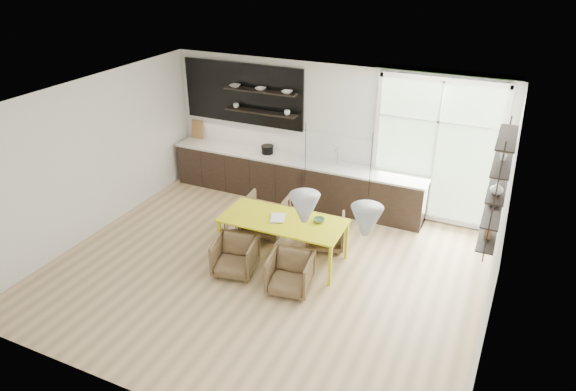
# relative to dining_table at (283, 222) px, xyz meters

# --- Properties ---
(room) EXTENTS (7.02, 6.01, 2.91)m
(room) POSITION_rel_dining_table_xyz_m (0.43, 0.61, 0.74)
(room) COLOR #DCB585
(room) RESTS_ON ground
(kitchen_run) EXTENTS (5.54, 0.69, 2.75)m
(kitchen_run) POSITION_rel_dining_table_xyz_m (-0.84, 2.20, -0.12)
(kitchen_run) COLOR black
(kitchen_run) RESTS_ON ground
(right_shelving) EXTENTS (0.26, 1.22, 1.90)m
(right_shelving) POSITION_rel_dining_table_xyz_m (3.21, 0.69, 0.93)
(right_shelving) COLOR black
(right_shelving) RESTS_ON ground
(dining_table) EXTENTS (2.13, 0.99, 0.77)m
(dining_table) POSITION_rel_dining_table_xyz_m (0.00, 0.00, 0.00)
(dining_table) COLOR #D4D111
(dining_table) RESTS_ON ground
(armchair_back_left) EXTENTS (0.83, 0.85, 0.72)m
(armchair_back_left) POSITION_rel_dining_table_xyz_m (-0.70, 0.68, -0.36)
(armchair_back_left) COLOR brown
(armchair_back_left) RESTS_ON ground
(armchair_back_right) EXTENTS (0.84, 0.85, 0.62)m
(armchair_back_right) POSITION_rel_dining_table_xyz_m (0.53, 0.69, -0.41)
(armchair_back_right) COLOR brown
(armchair_back_right) RESTS_ON ground
(armchair_front_left) EXTENTS (0.80, 0.82, 0.63)m
(armchair_front_left) POSITION_rel_dining_table_xyz_m (-0.55, -0.72, -0.40)
(armchair_front_left) COLOR brown
(armchair_front_left) RESTS_ON ground
(armchair_front_right) EXTENTS (0.76, 0.78, 0.63)m
(armchair_front_right) POSITION_rel_dining_table_xyz_m (0.49, -0.78, -0.41)
(armchair_front_right) COLOR brown
(armchair_front_right) RESTS_ON ground
(wire_stool) EXTENTS (0.33, 0.33, 0.42)m
(wire_stool) POSITION_rel_dining_table_xyz_m (-1.13, 0.17, -0.45)
(wire_stool) COLOR black
(wire_stool) RESTS_ON ground
(table_book) EXTENTS (0.34, 0.39, 0.03)m
(table_book) POSITION_rel_dining_table_xyz_m (-0.21, -0.05, 0.07)
(table_book) COLOR white
(table_book) RESTS_ON dining_table
(table_bowl) EXTENTS (0.22, 0.22, 0.06)m
(table_bowl) POSITION_rel_dining_table_xyz_m (0.58, 0.18, 0.08)
(table_bowl) COLOR #45724E
(table_bowl) RESTS_ON dining_table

